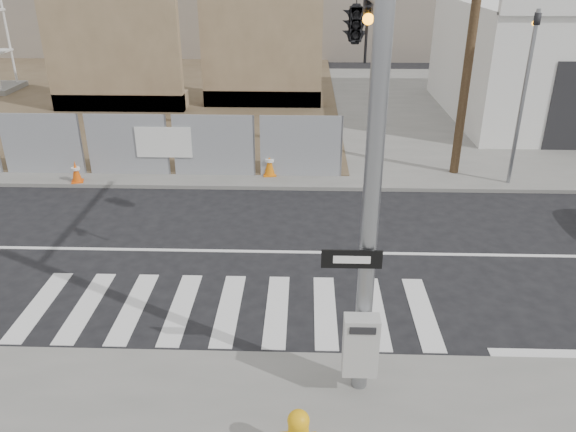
{
  "coord_description": "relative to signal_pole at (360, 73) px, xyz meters",
  "views": [
    {
      "loc": [
        1.54,
        -12.19,
        6.69
      ],
      "look_at": [
        1.18,
        -0.88,
        1.4
      ],
      "focal_mm": 35.0,
      "sensor_mm": 36.0,
      "label": 1
    }
  ],
  "objects": [
    {
      "name": "ground",
      "position": [
        -2.49,
        2.05,
        -4.78
      ],
      "size": [
        100.0,
        100.0,
        0.0
      ],
      "primitive_type": "plane",
      "color": "black",
      "rests_on": "ground"
    },
    {
      "name": "sidewalk_far",
      "position": [
        -2.49,
        16.05,
        -4.72
      ],
      "size": [
        50.0,
        20.0,
        0.12
      ],
      "primitive_type": "cube",
      "color": "slate",
      "rests_on": "ground"
    },
    {
      "name": "far_signal_pole",
      "position": [
        5.51,
        6.65,
        -1.3
      ],
      "size": [
        0.16,
        0.2,
        5.6
      ],
      "color": "gray",
      "rests_on": "sidewalk_far"
    },
    {
      "name": "concrete_wall_right",
      "position": [
        -2.99,
        16.13,
        -1.4
      ],
      "size": [
        5.5,
        1.3,
        8.0
      ],
      "color": "#796548",
      "rests_on": "sidewalk_far"
    },
    {
      "name": "concrete_wall_left",
      "position": [
        -9.49,
        15.13,
        -1.4
      ],
      "size": [
        6.0,
        1.3,
        8.0
      ],
      "color": "#796548",
      "rests_on": "sidewalk_far"
    },
    {
      "name": "signal_pole",
      "position": [
        0.0,
        0.0,
        0.0
      ],
      "size": [
        0.96,
        5.87,
        7.0
      ],
      "color": "gray",
      "rests_on": "sidewalk_near"
    },
    {
      "name": "traffic_cone_d",
      "position": [
        -2.1,
        7.07,
        -4.27
      ],
      "size": [
        0.47,
        0.47,
        0.8
      ],
      "rotation": [
        0.0,
        0.0,
        0.14
      ],
      "color": "orange",
      "rests_on": "sidewalk_far"
    },
    {
      "name": "utility_pole_right",
      "position": [
        4.01,
        7.55,
        0.42
      ],
      "size": [
        1.6,
        0.28,
        10.0
      ],
      "color": "#493722",
      "rests_on": "sidewalk_far"
    },
    {
      "name": "traffic_cone_c",
      "position": [
        -8.18,
        6.27,
        -4.32
      ],
      "size": [
        0.44,
        0.44,
        0.69
      ],
      "rotation": [
        0.0,
        0.0,
        0.28
      ],
      "color": "#E0520B",
      "rests_on": "sidewalk_far"
    }
  ]
}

